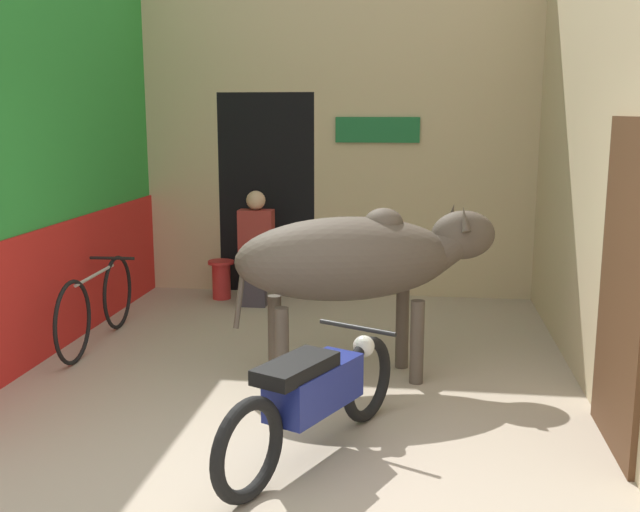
# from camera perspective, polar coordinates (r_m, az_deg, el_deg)

# --- Properties ---
(ground_plane) EXTENTS (30.00, 30.00, 0.00)m
(ground_plane) POSITION_cam_1_polar(r_m,az_deg,el_deg) (4.56, -5.84, -16.97)
(ground_plane) COLOR tan
(wall_left_shopfront) EXTENTS (0.25, 4.69, 4.07)m
(wall_left_shopfront) POSITION_cam_1_polar(r_m,az_deg,el_deg) (7.07, -20.56, 8.96)
(wall_left_shopfront) COLOR green
(wall_left_shopfront) RESTS_ON ground_plane
(wall_back_with_doorway) EXTENTS (4.52, 0.93, 4.07)m
(wall_back_with_doorway) POSITION_cam_1_polar(r_m,az_deg,el_deg) (8.95, -0.51, 8.33)
(wall_back_with_doorway) COLOR #C6B289
(wall_back_with_doorway) RESTS_ON ground_plane
(wall_right_with_door) EXTENTS (0.22, 4.69, 4.07)m
(wall_right_with_door) POSITION_cam_1_polar(r_m,az_deg,el_deg) (6.36, 20.44, 9.17)
(wall_right_with_door) COLOR #C6B289
(wall_right_with_door) RESTS_ON ground_plane
(cow) EXTENTS (2.16, 1.23, 1.41)m
(cow) POSITION_cam_1_polar(r_m,az_deg,el_deg) (5.89, 2.95, -0.19)
(cow) COLOR #4C4238
(cow) RESTS_ON ground_plane
(motorcycle_near) EXTENTS (0.94, 1.77, 0.72)m
(motorcycle_near) POSITION_cam_1_polar(r_m,az_deg,el_deg) (4.71, -0.43, -10.46)
(motorcycle_near) COLOR black
(motorcycle_near) RESTS_ON ground_plane
(bicycle) EXTENTS (0.44, 1.80, 0.74)m
(bicycle) POSITION_cam_1_polar(r_m,az_deg,el_deg) (7.21, -16.62, -3.60)
(bicycle) COLOR black
(bicycle) RESTS_ON ground_plane
(shopkeeper_seated) EXTENTS (0.38, 0.34, 1.27)m
(shopkeeper_seated) POSITION_cam_1_polar(r_m,az_deg,el_deg) (8.33, -4.92, 0.86)
(shopkeeper_seated) COLOR #3D3842
(shopkeeper_seated) RESTS_ON ground_plane
(plastic_stool) EXTENTS (0.30, 0.30, 0.45)m
(plastic_stool) POSITION_cam_1_polar(r_m,az_deg,el_deg) (8.68, -7.53, -1.70)
(plastic_stool) COLOR red
(plastic_stool) RESTS_ON ground_plane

